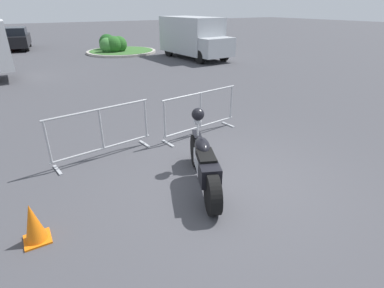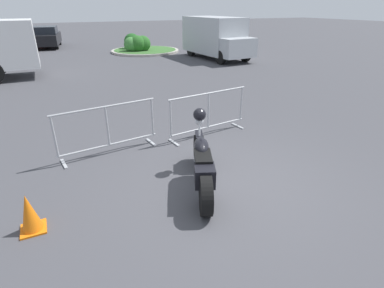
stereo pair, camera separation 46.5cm
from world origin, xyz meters
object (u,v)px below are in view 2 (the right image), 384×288
at_px(crowd_barrier_near, 108,129).
at_px(parked_car_black, 46,37).
at_px(delivery_van, 215,37).
at_px(crowd_barrier_far, 208,113).
at_px(motorcycle, 202,162).
at_px(pedestrian, 8,43).
at_px(traffic_cone, 29,214).

bearing_deg(crowd_barrier_near, parked_car_black, 91.77).
bearing_deg(delivery_van, crowd_barrier_near, -43.13).
bearing_deg(crowd_barrier_far, motorcycle, -120.91).
relative_size(motorcycle, crowd_barrier_near, 0.95).
bearing_deg(crowd_barrier_near, pedestrian, 100.32).
bearing_deg(crowd_barrier_near, crowd_barrier_far, 0.00).
xyz_separation_m(crowd_barrier_far, pedestrian, (-5.15, 15.09, 0.37)).
bearing_deg(traffic_cone, motorcycle, 0.03).
bearing_deg(motorcycle, pedestrian, 35.64).
xyz_separation_m(crowd_barrier_near, delivery_van, (8.35, 10.22, 0.69)).
relative_size(delivery_van, pedestrian, 3.03).
distance_m(crowd_barrier_near, traffic_cone, 2.52).
relative_size(crowd_barrier_near, parked_car_black, 0.47).
xyz_separation_m(crowd_barrier_near, traffic_cone, (-1.50, -2.01, -0.26)).
distance_m(motorcycle, crowd_barrier_near, 2.34).
xyz_separation_m(delivery_van, traffic_cone, (-9.86, -12.23, -0.95)).
distance_m(delivery_van, traffic_cone, 15.73).
bearing_deg(delivery_van, pedestrian, -117.57).
bearing_deg(traffic_cone, crowd_barrier_far, 27.19).
bearing_deg(motorcycle, parked_car_black, 27.34).
distance_m(crowd_barrier_far, pedestrian, 15.95).
bearing_deg(traffic_cone, pedestrian, 94.16).
relative_size(parked_car_black, traffic_cone, 7.85).
height_order(crowd_barrier_near, pedestrian, pedestrian).
bearing_deg(pedestrian, crowd_barrier_far, -21.27).
distance_m(motorcycle, pedestrian, 17.55).
xyz_separation_m(crowd_barrier_near, crowd_barrier_far, (2.40, 0.00, 0.00)).
bearing_deg(crowd_barrier_near, traffic_cone, -126.86).
height_order(motorcycle, crowd_barrier_near, motorcycle).
bearing_deg(pedestrian, parked_car_black, 117.10).
distance_m(delivery_van, parked_car_black, 13.40).
relative_size(crowd_barrier_near, delivery_van, 0.42).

